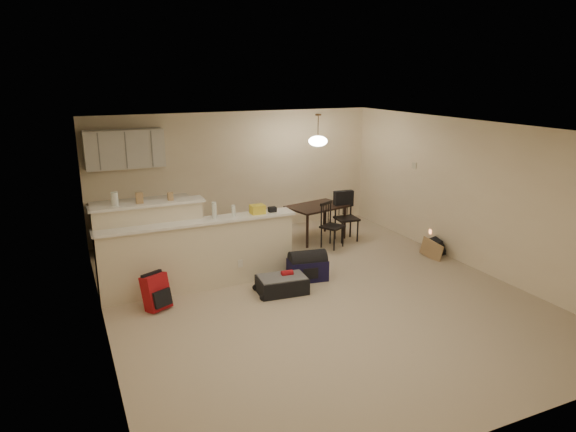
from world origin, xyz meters
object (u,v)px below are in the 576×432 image
dining_chair_near (332,225)px  suitcase (282,285)px  pendant_lamp (318,141)px  dining_chair_far (347,217)px  black_daypack (435,247)px  navy_duffel (307,270)px  dining_table (317,210)px  red_backpack (156,292)px

dining_chair_near → suitcase: bearing=-165.8°
dining_chair_near → suitcase: 2.35m
pendant_lamp → dining_chair_far: size_ratio=0.65×
pendant_lamp → dining_chair_far: bearing=-30.5°
dining_chair_near → black_daypack: bearing=-64.2°
suitcase → black_daypack: bearing=12.3°
navy_duffel → suitcase: bearing=-144.1°
pendant_lamp → dining_chair_near: pendant_lamp is taller
dining_table → dining_chair_near: size_ratio=1.44×
dining_chair_near → navy_duffel: bearing=-160.2°
navy_duffel → red_backpack: bearing=-169.1°
red_backpack → navy_duffel: 2.43m
dining_table → pendant_lamp: size_ratio=2.03×
dining_table → black_daypack: dining_table is taller
suitcase → dining_table: bearing=56.6°
suitcase → navy_duffel: bearing=31.9°
dining_table → dining_chair_near: 0.59m
dining_chair_near → red_backpack: (-3.58, -1.33, -0.18)m
dining_table → red_backpack: size_ratio=2.49×
dining_chair_near → suitcase: dining_chair_near is taller
dining_table → red_backpack: 4.02m
black_daypack → dining_chair_far: bearing=53.0°
red_backpack → black_daypack: size_ratio=1.63×
dining_table → dining_chair_far: 0.61m
black_daypack → red_backpack: bearing=107.4°
dining_table → suitcase: size_ratio=1.71×
pendant_lamp → black_daypack: pendant_lamp is taller
suitcase → black_daypack: size_ratio=2.36×
navy_duffel → dining_chair_far: bearing=52.3°
pendant_lamp → black_daypack: bearing=-46.8°
dining_chair_far → dining_table: bearing=154.1°
dining_table → suitcase: dining_table is taller
pendant_lamp → black_daypack: (1.59, -1.70, -1.85)m
pendant_lamp → navy_duffel: (-1.10, -1.82, -1.82)m
dining_table → red_backpack: dining_table is taller
dining_chair_far → dining_chair_near: bearing=-146.6°
dining_table → black_daypack: 2.38m
pendant_lamp → dining_chair_near: (0.05, -0.56, -1.55)m
dining_chair_far → red_backpack: 4.35m
dining_table → dining_chair_far: bearing=-43.4°
dining_chair_far → black_daypack: bearing=-47.7°
black_daypack → dining_table: bearing=58.4°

